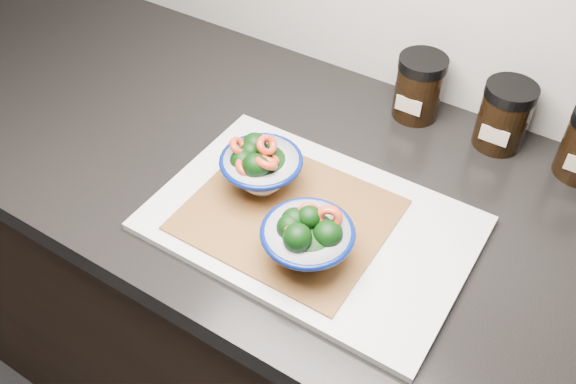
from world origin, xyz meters
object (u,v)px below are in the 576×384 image
Objects in this scene: bowl_right at (307,238)px; spice_jar_b at (504,116)px; bowl_left at (260,167)px; cutting_board at (311,223)px; spice_jar_a at (419,87)px.

spice_jar_b is (0.13, 0.39, -0.00)m from bowl_right.
spice_jar_b is (0.26, 0.31, 0.00)m from bowl_left.
bowl_left is at bearing 147.83° from bowl_right.
cutting_board is 3.98× the size of spice_jar_b.
spice_jar_b is (0.16, 0.32, 0.05)m from cutting_board.
cutting_board is 3.62× the size of bowl_right.
bowl_right is 0.41m from spice_jar_b.
bowl_left is 0.99× the size of bowl_right.
spice_jar_a and spice_jar_b have the same top height.
cutting_board is 3.66× the size of bowl_left.
bowl_right is at bearing -32.17° from bowl_left.
cutting_board is at bearing 115.77° from bowl_right.
cutting_board is at bearing -93.18° from spice_jar_a.
cutting_board is 0.09m from bowl_right.
spice_jar_b is at bearing 0.00° from spice_jar_a.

